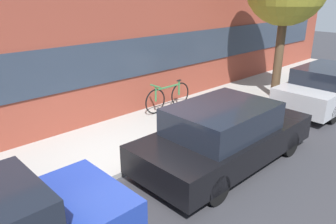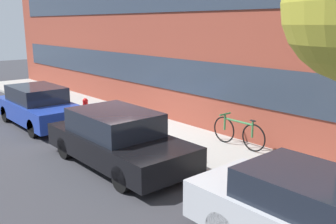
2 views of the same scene
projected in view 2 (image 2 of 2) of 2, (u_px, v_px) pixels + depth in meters
ground_plane at (120, 142)px, 11.17m from camera, size 56.00×56.00×0.00m
sidewalk_strip at (154, 132)px, 11.99m from camera, size 28.00×2.60×0.11m
rowhouse_facade at (195, 7)px, 12.19m from camera, size 28.00×1.02×7.94m
parked_car_blue at (39, 106)px, 12.87m from camera, size 4.04×1.65×1.35m
parked_car_black at (118, 139)px, 9.26m from camera, size 4.26×1.80×1.36m
fire_hydrant at (86, 108)px, 13.57m from camera, size 0.48×0.27×0.70m
bicycle at (238, 132)px, 10.31m from camera, size 1.79×0.44×0.86m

